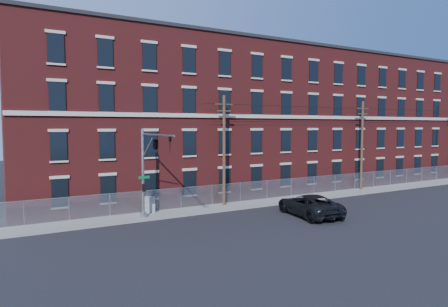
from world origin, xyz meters
The scene contains 10 objects.
ground centered at (0.00, 0.00, 0.00)m, with size 140.00×140.00×0.00m, color black.
sidewalk centered at (12.00, 5.00, 0.06)m, with size 65.00×3.00×0.12m, color gray.
mill_building centered at (12.00, 13.93, 8.15)m, with size 55.30×14.32×16.30m.
chain_link_fence centered at (12.00, 6.30, 1.06)m, with size 59.06×0.06×1.85m.
traffic_signal_mast centered at (-6.00, 2.18, 5.39)m, with size 0.90×6.75×7.00m.
utility_pole_near centered at (2.00, 5.60, 5.34)m, with size 1.80×0.28×10.00m.
utility_pole_mid centered at (20.00, 5.60, 5.34)m, with size 1.80×0.28×10.00m.
overhead_wires centered at (20.00, 5.60, 9.12)m, with size 40.00×0.62×0.62m.
pickup_truck centered at (6.12, -1.25, 0.89)m, with size 2.96×6.42×1.78m, color black.
utility_cabinet centered at (-5.06, 6.00, 0.79)m, with size 1.06×0.53×1.33m, color gray.
Camera 1 is at (-15.78, -25.68, 7.37)m, focal length 31.80 mm.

